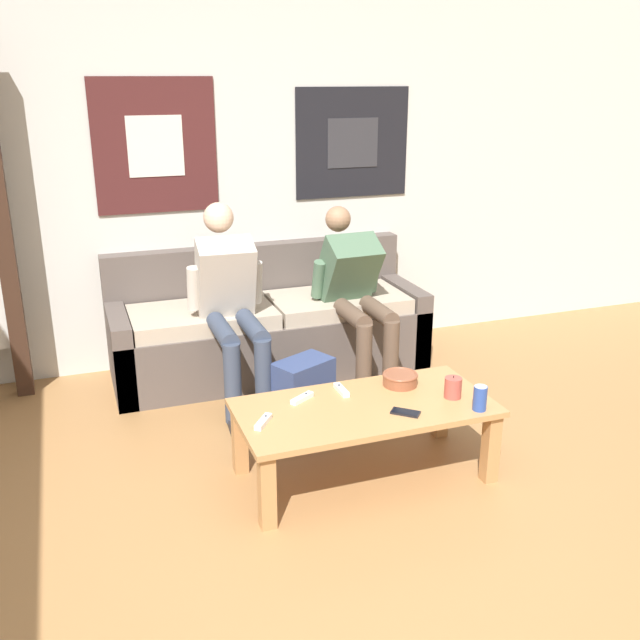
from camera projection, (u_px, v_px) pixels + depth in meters
The scene contains 14 objects.
ground_plane at pixel (418, 630), 2.60m from camera, with size 18.00×18.00×0.00m, color #9E7042.
wall_back at pixel (226, 176), 4.78m from camera, with size 10.00×0.07×2.55m.
couch at pixel (269, 329), 4.83m from camera, with size 2.09×0.72×0.82m.
coffee_table at pixel (364, 416), 3.50m from camera, with size 1.25×0.61×0.39m.
person_seated_adult at pixel (230, 299), 4.28m from camera, with size 0.47×0.90×1.19m.
person_seated_teen at pixel (355, 289), 4.59m from camera, with size 0.47×0.96×1.10m.
backpack at pixel (304, 391), 4.15m from camera, with size 0.39×0.33×0.36m.
ceramic_bowl at pixel (400, 378), 3.69m from camera, with size 0.19×0.19×0.07m.
pillar_candle at pixel (453, 388), 3.54m from camera, with size 0.09×0.09×0.12m.
drink_can_blue at pixel (480, 398), 3.41m from camera, with size 0.07×0.07×0.12m.
game_controller_near_left at pixel (341, 390), 3.61m from camera, with size 0.03×0.14×0.03m.
game_controller_near_right at pixel (263, 422), 3.28m from camera, with size 0.11×0.14×0.03m.
game_controller_far_center at pixel (302, 398), 3.52m from camera, with size 0.14×0.11×0.03m.
cell_phone at pixel (406, 412), 3.39m from camera, with size 0.15×0.14×0.01m.
Camera 1 is at (-1.05, -1.84, 1.92)m, focal length 40.00 mm.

